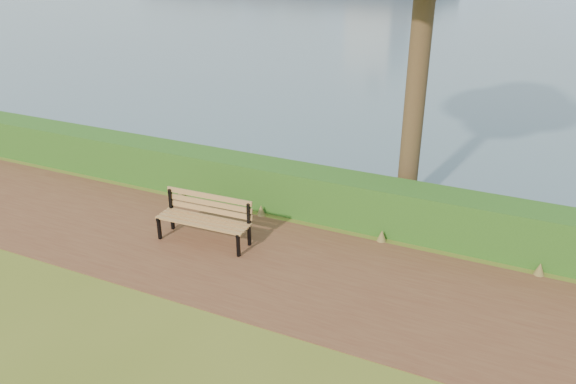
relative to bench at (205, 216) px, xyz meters
The scene contains 4 objects.
ground 1.77m from the bench, 21.24° to the right, with size 140.00×140.00×0.00m, color #54621C.
path 1.69m from the bench, 11.15° to the right, with size 40.00×3.40×0.01m, color #59301E.
hedge 2.53m from the bench, 51.81° to the left, with size 32.00×0.85×1.00m, color #1D4413.
bench is the anchor object (origin of this frame).
Camera 1 is at (4.07, -7.58, 5.46)m, focal length 35.00 mm.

